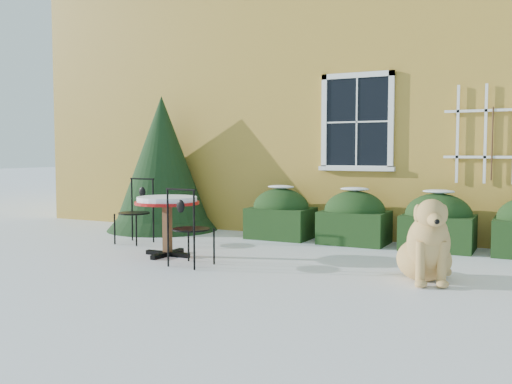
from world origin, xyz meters
The scene contains 8 objects.
ground centered at (0.00, 0.00, 0.00)m, with size 80.00×80.00×0.00m, color white.
house centered at (0.00, 7.00, 3.22)m, with size 12.40×8.40×6.40m.
hedge_row centered at (1.65, 2.55, 0.40)m, with size 4.95×0.80×0.91m.
evergreen_shrub centered at (-2.75, 2.52, 1.02)m, with size 2.09×2.09×2.53m.
bistro_table centered at (-1.05, 0.28, 0.70)m, with size 0.91×0.91×0.85m.
patio_chair_near centered at (-0.37, -0.18, 0.51)m, with size 0.49×0.49×1.02m.
patio_chair_far centered at (-2.19, 1.02, 0.52)m, with size 0.50×0.50×1.05m.
dog centered at (2.54, 0.26, 0.40)m, with size 0.83×1.10×0.99m.
Camera 1 is at (3.67, -6.32, 1.47)m, focal length 40.00 mm.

